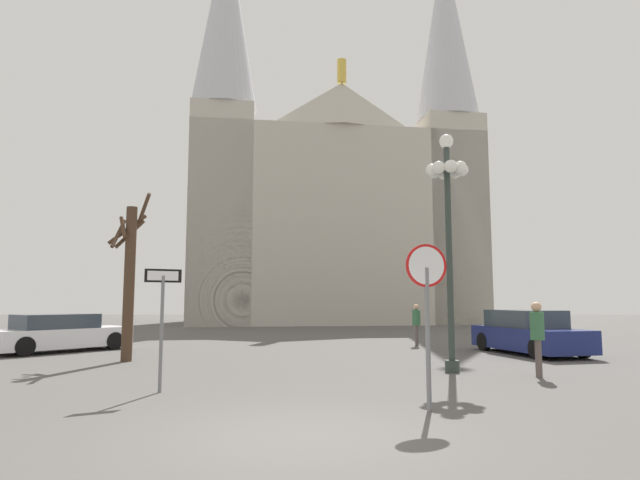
% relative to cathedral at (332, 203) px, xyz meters
% --- Properties ---
extents(ground_plane, '(120.00, 120.00, 0.00)m').
position_rel_cathedral_xyz_m(ground_plane, '(-1.35, -35.50, -9.62)').
color(ground_plane, '#514F4C').
extents(cathedral, '(23.54, 15.57, 31.85)m').
position_rel_cathedral_xyz_m(cathedral, '(0.00, 0.00, 0.00)').
color(cathedral, '#BCB5A5').
rests_on(cathedral, ground).
extents(stop_sign, '(0.71, 0.20, 2.75)m').
position_rel_cathedral_xyz_m(stop_sign, '(0.75, -33.82, -7.71)').
color(stop_sign, slate).
rests_on(stop_sign, ground).
extents(one_way_arrow_sign, '(0.66, 0.38, 2.43)m').
position_rel_cathedral_xyz_m(one_way_arrow_sign, '(-4.20, -32.01, -8.03)').
color(one_way_arrow_sign, slate).
rests_on(one_way_arrow_sign, ground).
extents(street_lamp, '(1.11, 1.11, 6.16)m').
position_rel_cathedral_xyz_m(street_lamp, '(2.29, -29.07, -5.34)').
color(street_lamp, '#2D3833').
rests_on(street_lamp, ground).
extents(bare_tree, '(1.40, 1.23, 5.08)m').
position_rel_cathedral_xyz_m(bare_tree, '(-6.81, -26.61, -7.07)').
color(bare_tree, '#473323').
rests_on(bare_tree, ground).
extents(parked_car_near_white, '(4.20, 4.60, 1.32)m').
position_rel_cathedral_xyz_m(parked_car_near_white, '(-10.21, -23.65, -8.99)').
color(parked_car_near_white, silver).
rests_on(parked_car_near_white, ground).
extents(parked_car_far_navy, '(2.86, 4.76, 1.47)m').
position_rel_cathedral_xyz_m(parked_car_far_navy, '(6.03, -24.42, -8.93)').
color(parked_car_far_navy, navy).
rests_on(parked_car_far_navy, ground).
extents(pedestrian_walking, '(0.32, 0.32, 1.76)m').
position_rel_cathedral_xyz_m(pedestrian_walking, '(4.11, -29.98, -8.54)').
color(pedestrian_walking, '#594C47').
rests_on(pedestrian_walking, ground).
extents(pedestrian_standing, '(0.32, 0.32, 1.64)m').
position_rel_cathedral_xyz_m(pedestrian_standing, '(2.79, -21.34, -8.63)').
color(pedestrian_standing, '#594C47').
rests_on(pedestrian_standing, ground).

